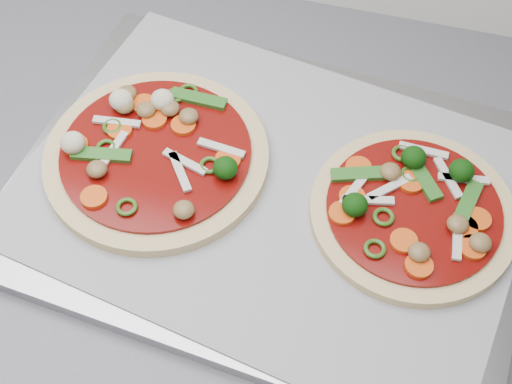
# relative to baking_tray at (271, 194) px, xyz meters

# --- Properties ---
(baking_tray) EXTENTS (0.52, 0.40, 0.02)m
(baking_tray) POSITION_rel_baking_tray_xyz_m (0.00, 0.00, 0.00)
(baking_tray) COLOR gray
(baking_tray) RESTS_ON countertop
(parchment) EXTENTS (0.52, 0.41, 0.00)m
(parchment) POSITION_rel_baking_tray_xyz_m (0.00, 0.00, 0.01)
(parchment) COLOR gray
(parchment) RESTS_ON baking_tray
(pizza_left) EXTENTS (0.27, 0.27, 0.04)m
(pizza_left) POSITION_rel_baking_tray_xyz_m (-0.12, 0.01, 0.02)
(pizza_left) COLOR #E3C683
(pizza_left) RESTS_ON parchment
(pizza_right) EXTENTS (0.23, 0.23, 0.03)m
(pizza_right) POSITION_rel_baking_tray_xyz_m (0.13, 0.01, 0.02)
(pizza_right) COLOR #E3C683
(pizza_right) RESTS_ON parchment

